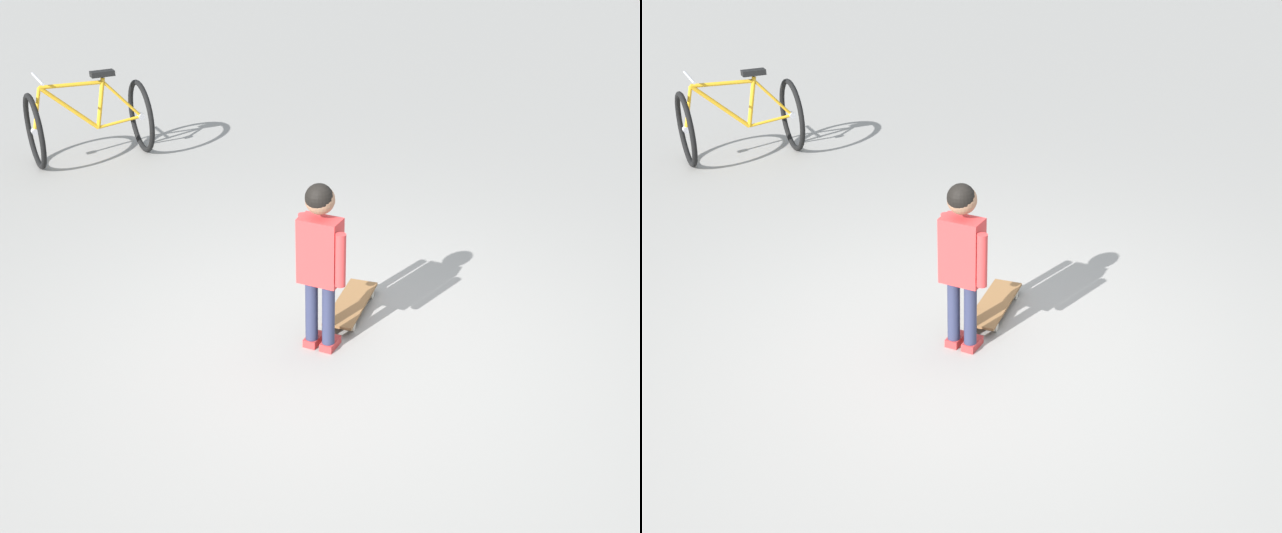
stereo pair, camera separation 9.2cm
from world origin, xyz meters
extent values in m
plane|color=gray|center=(0.00, 0.00, 0.00)|extent=(50.00, 50.00, 0.00)
cylinder|color=#2D3351|center=(-0.15, 0.06, 0.24)|extent=(0.08, 0.08, 0.42)
cube|color=#B73333|center=(-0.14, 0.08, 0.03)|extent=(0.13, 0.17, 0.05)
cylinder|color=#2D3351|center=(-0.05, 0.02, 0.24)|extent=(0.08, 0.08, 0.42)
cube|color=#B73333|center=(-0.04, 0.05, 0.03)|extent=(0.13, 0.17, 0.05)
cube|color=#D13838|center=(-0.10, 0.04, 0.65)|extent=(0.27, 0.21, 0.40)
cylinder|color=#D13838|center=(-0.21, 0.18, 0.65)|extent=(0.06, 0.06, 0.32)
cylinder|color=#D13838|center=(0.02, -0.07, 0.65)|extent=(0.06, 0.06, 0.32)
sphere|color=#9E7051|center=(-0.10, 0.04, 0.96)|extent=(0.17, 0.17, 0.17)
sphere|color=black|center=(-0.11, 0.03, 0.98)|extent=(0.16, 0.16, 0.16)
cube|color=olive|center=(0.06, 0.48, 0.07)|extent=(0.33, 0.66, 0.02)
cube|color=#B7B7BC|center=(0.11, 0.69, 0.05)|extent=(0.11, 0.05, 0.02)
cube|color=#B7B7BC|center=(0.01, 0.26, 0.05)|extent=(0.11, 0.05, 0.02)
cylinder|color=beige|center=(0.04, 0.71, 0.03)|extent=(0.04, 0.06, 0.06)
cylinder|color=beige|center=(0.18, 0.68, 0.03)|extent=(0.04, 0.06, 0.06)
cylinder|color=beige|center=(-0.06, 0.28, 0.03)|extent=(0.04, 0.06, 0.06)
cylinder|color=beige|center=(0.08, 0.25, 0.03)|extent=(0.04, 0.06, 0.06)
torus|color=black|center=(-3.03, 2.92, 0.36)|extent=(0.44, 0.62, 0.71)
torus|color=black|center=(-2.19, 3.49, 0.36)|extent=(0.44, 0.62, 0.71)
cylinder|color=#B7B7BC|center=(-3.03, 2.92, 0.36)|extent=(0.08, 0.08, 0.06)
cylinder|color=#B7B7BC|center=(-2.19, 3.49, 0.36)|extent=(0.08, 0.08, 0.06)
cylinder|color=gold|center=(-2.75, 3.11, 0.53)|extent=(0.45, 0.32, 0.48)
cylinder|color=gold|center=(-2.71, 3.14, 0.75)|extent=(0.51, 0.36, 0.06)
cylinder|color=gold|center=(-2.50, 3.28, 0.54)|extent=(0.14, 0.11, 0.48)
cylinder|color=gold|center=(-2.37, 3.37, 0.33)|extent=(0.37, 0.27, 0.08)
cylinder|color=gold|center=(-2.32, 3.40, 0.55)|extent=(0.31, 0.22, 0.40)
cylinder|color=gold|center=(-2.99, 2.95, 0.56)|extent=(0.13, 0.10, 0.41)
cube|color=black|center=(-2.46, 3.30, 0.82)|extent=(0.24, 0.21, 0.05)
cylinder|color=#B7B7BC|center=(-2.95, 2.97, 0.84)|extent=(0.28, 0.39, 0.02)
camera|label=1|loc=(0.28, -4.11, 2.68)|focal=45.72mm
camera|label=2|loc=(0.37, -4.10, 2.68)|focal=45.72mm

